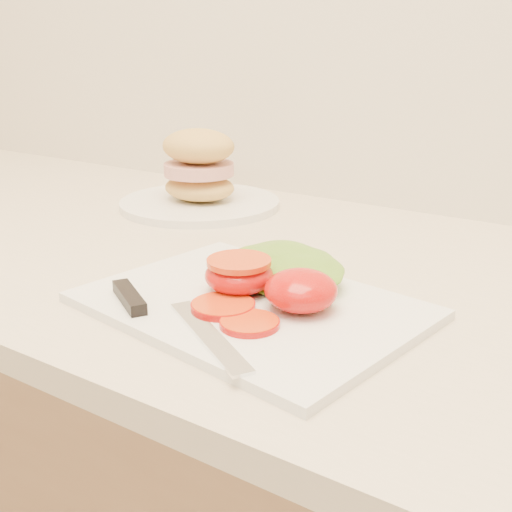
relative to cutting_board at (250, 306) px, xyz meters
The scene contains 8 objects.
cutting_board is the anchor object (origin of this frame).
tomato_half_dome 0.06m from the cutting_board, 11.74° to the left, with size 0.07×0.07×0.04m, color red.
tomato_half_cut 0.04m from the cutting_board, 148.97° to the left, with size 0.07×0.07×0.04m.
tomato_slice_0 0.03m from the cutting_board, 108.54° to the right, with size 0.06×0.06×0.01m, color #DB4414.
tomato_slice_1 0.06m from the cutting_board, 56.61° to the right, with size 0.05×0.05×0.01m, color #DB4414.
lettuce_leaf_0 0.07m from the cutting_board, 92.78° to the left, with size 0.15×0.10×0.03m, color olive.
knife 0.09m from the cutting_board, 124.92° to the right, with size 0.22×0.10×0.01m.
sandwich_plate 0.42m from the cutting_board, 135.38° to the left, with size 0.26×0.26×0.13m.
Camera 1 is at (-0.27, 1.05, 1.19)m, focal length 45.00 mm.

